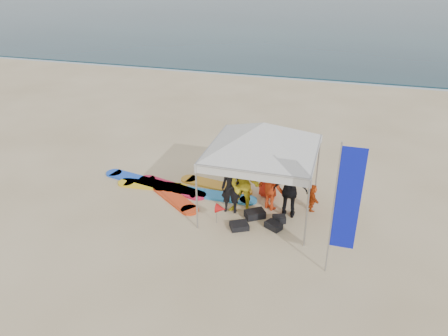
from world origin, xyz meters
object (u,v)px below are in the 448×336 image
object	(u,v)px
person_black_b	(290,191)
marker_pennant	(221,209)
person_black_a	(231,188)
surfboard_spread	(178,188)
person_seated	(312,197)
feather_flag	(346,201)
person_orange_a	(272,185)
canopy_tent	(264,123)
person_orange_b	(269,174)
person_yellow	(244,185)

from	to	relation	value
person_black_b	marker_pennant	size ratio (longest dim) A/B	2.65
person_black_a	surfboard_spread	size ratio (longest dim) A/B	0.31
person_seated	person_black_a	bearing A→B (deg)	92.36
person_black_b	person_seated	xyz separation A→B (m)	(0.61, 0.54, -0.42)
marker_pennant	feather_flag	bearing A→B (deg)	-20.92
person_orange_a	canopy_tent	distance (m)	1.99
person_orange_a	surfboard_spread	bearing A→B (deg)	24.01
person_orange_b	person_yellow	bearing A→B (deg)	77.07
person_seated	marker_pennant	world-z (taller)	person_seated
person_yellow	surfboard_spread	distance (m)	2.69
person_yellow	person_orange_a	world-z (taller)	person_yellow
person_black_b	marker_pennant	xyz separation A→B (m)	(-1.80, -0.95, -0.35)
person_orange_b	person_orange_a	bearing A→B (deg)	117.95
person_seated	surfboard_spread	bearing A→B (deg)	73.44
person_black_b	person_seated	distance (m)	0.92
person_black_a	feather_flag	world-z (taller)	feather_flag
person_black_b	person_orange_b	bearing A→B (deg)	-53.51
person_orange_a	feather_flag	distance (m)	3.47
person_orange_a	surfboard_spread	distance (m)	3.24
person_orange_b	feather_flag	distance (m)	4.12
feather_flag	person_yellow	bearing A→B (deg)	144.39
person_orange_b	surfboard_spread	bearing A→B (deg)	17.84
person_orange_b	person_seated	distance (m)	1.53
person_seated	person_yellow	bearing A→B (deg)	95.20
person_black_a	person_orange_a	bearing A→B (deg)	19.14
person_black_a	canopy_tent	world-z (taller)	canopy_tent
marker_pennant	person_black_b	bearing A→B (deg)	27.88
person_orange_a	canopy_tent	xyz separation A→B (m)	(-0.29, -0.13, 1.96)
person_black_a	person_yellow	xyz separation A→B (m)	(0.39, 0.02, 0.14)
person_black_a	person_orange_a	xyz separation A→B (m)	(1.12, 0.50, 0.02)
person_black_b	surfboard_spread	bearing A→B (deg)	-12.03
person_seated	person_orange_a	bearing A→B (deg)	86.34
person_orange_a	person_seated	bearing A→B (deg)	-138.13
person_black_a	feather_flag	distance (m)	3.96
person_orange_b	marker_pennant	size ratio (longest dim) A/B	2.49
person_black_b	canopy_tent	size ratio (longest dim) A/B	0.40
person_black_b	canopy_tent	bearing A→B (deg)	-12.88
person_black_a	canopy_tent	distance (m)	2.18
canopy_tent	surfboard_spread	xyz separation A→B (m)	(-2.84, 0.44, -2.73)
surfboard_spread	person_yellow	bearing A→B (deg)	-18.14
feather_flag	marker_pennant	bearing A→B (deg)	159.08
feather_flag	surfboard_spread	distance (m)	6.24
person_black_b	marker_pennant	bearing A→B (deg)	24.83
canopy_tent	person_black_a	bearing A→B (deg)	-155.61
feather_flag	marker_pennant	distance (m)	3.84
marker_pennant	person_seated	bearing A→B (deg)	31.85
person_black_a	marker_pennant	distance (m)	0.79
feather_flag	person_orange_a	bearing A→B (deg)	129.83
person_seated	feather_flag	size ratio (longest dim) A/B	0.25
person_orange_a	person_black_b	world-z (taller)	person_black_b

